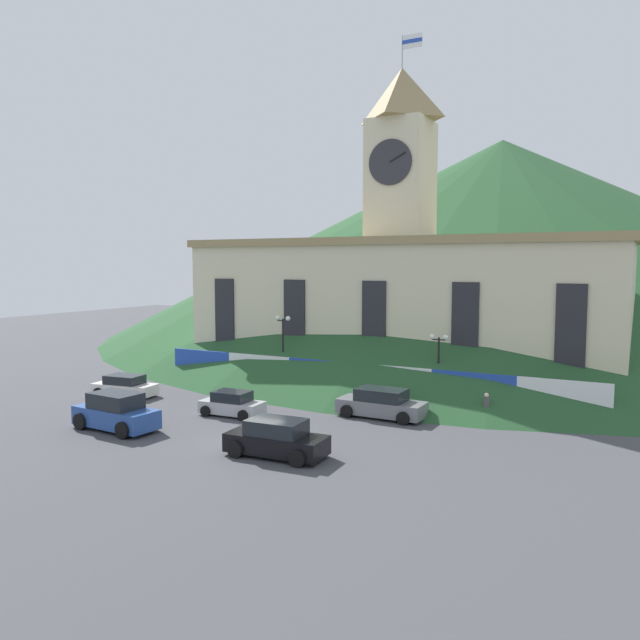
% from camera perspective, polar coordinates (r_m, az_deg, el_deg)
% --- Properties ---
extents(ground_plane, '(160.00, 160.00, 0.00)m').
position_cam_1_polar(ground_plane, '(32.75, -6.11, -11.27)').
color(ground_plane, '#424247').
extents(civic_building, '(33.99, 10.82, 26.74)m').
position_cam_1_polar(civic_building, '(50.12, 7.27, 1.97)').
color(civic_building, beige).
rests_on(civic_building, ground).
extents(banner_fence, '(32.20, 0.12, 2.43)m').
position_cam_1_polar(banner_fence, '(43.25, 3.35, -5.54)').
color(banner_fence, '#2347B2').
rests_on(banner_fence, ground).
extents(hillside_backdrop, '(100.73, 100.73, 25.23)m').
position_cam_1_polar(hillside_backdrop, '(85.85, 16.16, 7.23)').
color(hillside_backdrop, '#234C28').
rests_on(hillside_backdrop, ground).
extents(street_lamp_right, '(1.26, 0.36, 5.38)m').
position_cam_1_polar(street_lamp_right, '(46.63, -3.41, -1.46)').
color(street_lamp_right, black).
rests_on(street_lamp_right, ground).
extents(street_lamp_far_right, '(1.26, 0.36, 4.63)m').
position_cam_1_polar(street_lamp_far_right, '(41.78, 10.80, -2.97)').
color(street_lamp_far_right, black).
rests_on(street_lamp_far_right, ground).
extents(car_white_taxi, '(4.68, 2.54, 1.50)m').
position_cam_1_polar(car_white_taxi, '(45.87, -17.42, -5.82)').
color(car_white_taxi, white).
rests_on(car_white_taxi, ground).
extents(car_gray_pickup, '(5.33, 2.42, 1.75)m').
position_cam_1_polar(car_gray_pickup, '(38.08, 5.62, -7.66)').
color(car_gray_pickup, slate).
rests_on(car_gray_pickup, ground).
extents(car_black_suv, '(5.00, 2.57, 1.80)m').
position_cam_1_polar(car_black_suv, '(30.59, -4.00, -10.82)').
color(car_black_suv, black).
rests_on(car_black_suv, ground).
extents(car_silver_hatch, '(3.99, 2.20, 1.50)m').
position_cam_1_polar(car_silver_hatch, '(38.76, -8.04, -7.64)').
color(car_silver_hatch, '#B7B7BC').
rests_on(car_silver_hatch, ground).
extents(car_blue_van, '(5.23, 2.66, 2.10)m').
position_cam_1_polar(car_blue_van, '(36.89, -18.16, -8.07)').
color(car_blue_van, '#284C99').
rests_on(car_blue_van, ground).
extents(pedestrian, '(0.50, 0.50, 1.69)m').
position_cam_1_polar(pedestrian, '(38.24, 14.97, -7.59)').
color(pedestrian, '#4C4C4C').
rests_on(pedestrian, ground).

